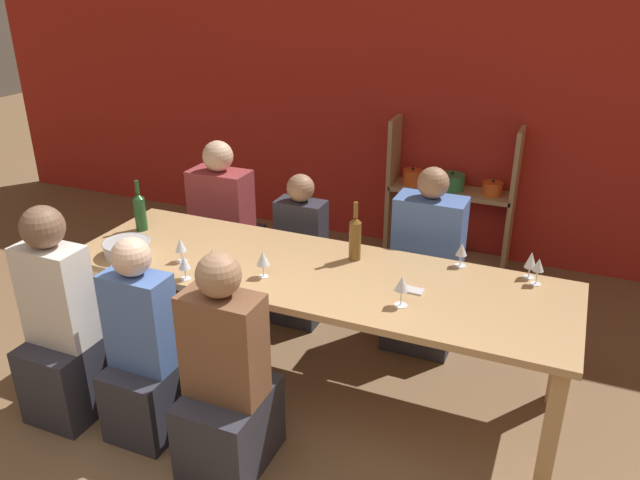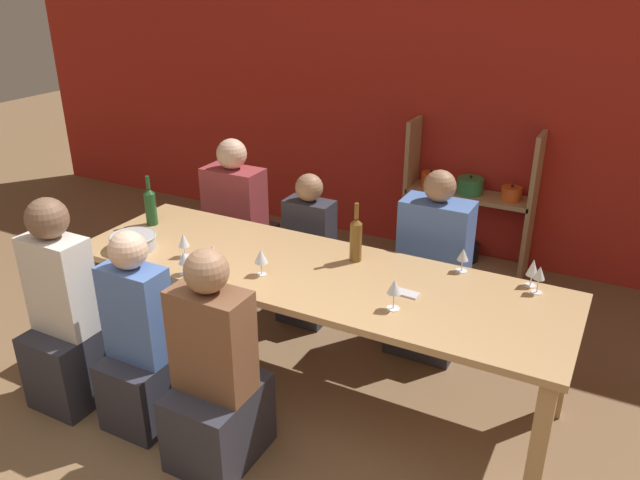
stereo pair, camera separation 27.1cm
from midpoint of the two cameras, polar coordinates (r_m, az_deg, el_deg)
name	(u,v)px [view 1 (the left image)]	position (r m, az deg, el deg)	size (l,w,h in m)	color
wall_back_red	(403,96)	(5.49, 6.21, 12.96)	(8.80, 0.06, 2.70)	red
shelf_unit	(447,210)	(5.43, 10.16, 2.68)	(1.05, 0.30, 1.21)	tan
dining_table	(313,282)	(3.63, -2.76, -3.91)	(2.94, 0.90, 0.77)	tan
mixing_bowl	(127,248)	(3.98, -19.11, -0.69)	(0.29, 0.29, 0.09)	#B7BABC
wine_bottle_green	(355,237)	(3.67, 1.12, 0.22)	(0.07, 0.07, 0.36)	brown
wine_bottle_dark	(140,211)	(4.29, -17.89, 2.53)	(0.08, 0.08, 0.34)	#1E4C23
wine_glass_empty_a	(531,260)	(3.62, 16.72, -1.84)	(0.07, 0.07, 0.16)	white
wine_glass_white_a	(263,259)	(3.50, -7.45, -1.77)	(0.08, 0.08, 0.16)	white
wine_glass_red_a	(462,251)	(3.67, 10.77, -0.99)	(0.07, 0.07, 0.14)	white
wine_glass_red_b	(184,264)	(3.57, -14.44, -2.14)	(0.07, 0.07, 0.14)	white
wine_glass_white_b	(213,256)	(3.58, -11.90, -1.52)	(0.07, 0.07, 0.16)	white
wine_glass_empty_b	(539,266)	(3.55, 17.32, -2.30)	(0.06, 0.06, 0.16)	white
wine_glass_red_c	(181,246)	(3.78, -14.65, -0.54)	(0.07, 0.07, 0.15)	white
wine_glass_red_d	(402,285)	(3.19, 5.10, -4.13)	(0.07, 0.07, 0.17)	white
cell_phone	(410,290)	(3.40, 5.95, -4.57)	(0.15, 0.08, 0.01)	silver
person_near_a	(64,338)	(3.84, -24.24, -8.22)	(0.37, 0.46, 1.27)	#2D2D38
person_far_a	(426,280)	(4.24, 7.84, -3.64)	(0.45, 0.56, 1.23)	#2D2D38
person_near_b	(227,391)	(3.24, -10.93, -13.44)	(0.39, 0.49, 1.20)	#2D2D38
person_far_b	(302,265)	(4.48, -3.43, -2.35)	(0.34, 0.43, 1.09)	#2D2D38
person_near_c	(146,362)	(3.57, -17.81, -10.59)	(0.35, 0.44, 1.16)	#2D2D38
person_far_c	(223,238)	(4.91, -10.39, 0.16)	(0.45, 0.57, 1.21)	#2D2D38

